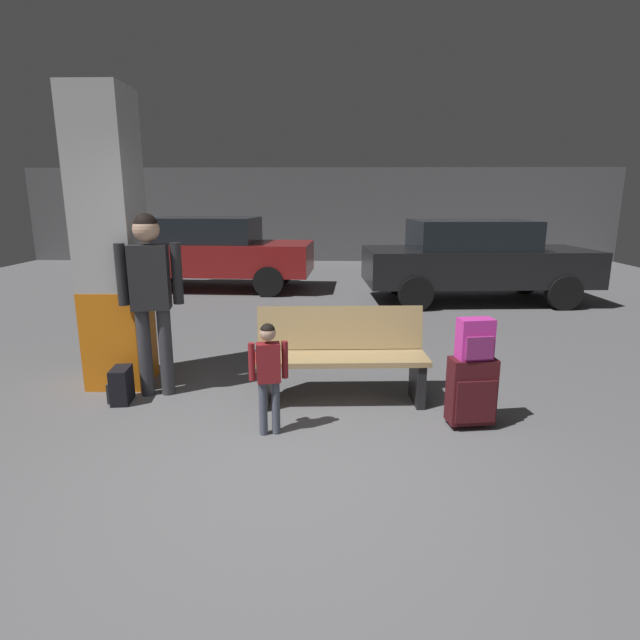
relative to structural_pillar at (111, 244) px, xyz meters
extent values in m
cube|color=slate|center=(1.86, 2.03, -1.50)|extent=(18.00, 18.00, 0.10)
cube|color=#565658|center=(1.86, 10.89, -0.05)|extent=(18.00, 0.12, 2.80)
cube|color=orange|center=(0.00, 0.00, -0.95)|extent=(0.57, 0.57, 1.00)
cube|color=#B2B2B2|center=(0.00, 0.00, 0.51)|extent=(0.56, 0.56, 1.92)
cube|color=tan|center=(2.29, -0.50, -1.01)|extent=(1.62, 0.52, 0.05)
cube|color=tan|center=(2.28, -0.25, -0.78)|extent=(1.60, 0.19, 0.42)
cube|color=black|center=(1.57, -0.53, -1.24)|extent=(0.10, 0.40, 0.41)
cube|color=black|center=(3.01, -0.46, -1.24)|extent=(0.10, 0.40, 0.41)
cube|color=#471419|center=(3.37, -0.99, -1.13)|extent=(0.40, 0.25, 0.56)
cube|color=#471419|center=(3.39, -1.10, -1.19)|extent=(0.34, 0.07, 0.36)
cube|color=#A5A5AA|center=(3.36, -0.91, -0.86)|extent=(0.14, 0.04, 0.02)
cylinder|color=black|center=(3.20, -0.93, -1.43)|extent=(0.02, 0.05, 0.04)
cylinder|color=black|center=(3.52, -0.88, -1.43)|extent=(0.02, 0.05, 0.04)
cube|color=#D833A5|center=(3.37, -0.99, -0.68)|extent=(0.30, 0.20, 0.34)
cube|color=#8E2B70|center=(3.39, -1.08, -0.73)|extent=(0.23, 0.07, 0.19)
cylinder|color=black|center=(3.37, -0.99, -0.52)|extent=(0.06, 0.03, 0.02)
cylinder|color=#4C5160|center=(1.74, -1.16, -1.22)|extent=(0.07, 0.07, 0.46)
cylinder|color=#4C5160|center=(1.64, -1.19, -1.22)|extent=(0.07, 0.07, 0.46)
cube|color=maroon|center=(1.69, -1.17, -0.83)|extent=(0.21, 0.15, 0.32)
cylinder|color=maroon|center=(1.82, -1.14, -0.82)|extent=(0.05, 0.05, 0.31)
cylinder|color=maroon|center=(1.56, -1.20, -0.82)|extent=(0.05, 0.05, 0.31)
sphere|color=tan|center=(1.69, -1.17, -0.59)|extent=(0.13, 0.13, 0.13)
sphere|color=black|center=(1.69, -1.17, -0.57)|extent=(0.12, 0.12, 0.12)
cylinder|color=red|center=(1.60, -1.10, -0.82)|extent=(0.06, 0.06, 0.10)
cylinder|color=red|center=(1.60, -1.10, -0.74)|extent=(0.01, 0.01, 0.06)
cylinder|color=#38383D|center=(0.57, -0.30, -1.02)|extent=(0.13, 0.13, 0.86)
cylinder|color=#38383D|center=(0.38, -0.33, -1.02)|extent=(0.13, 0.13, 0.86)
cube|color=#232326|center=(0.48, -0.32, -0.28)|extent=(0.38, 0.26, 0.61)
cylinder|color=#232326|center=(0.72, -0.28, -0.25)|extent=(0.10, 0.10, 0.58)
cylinder|color=#232326|center=(0.23, -0.36, -0.25)|extent=(0.10, 0.10, 0.58)
sphere|color=tan|center=(0.48, -0.32, 0.17)|extent=(0.24, 0.24, 0.24)
sphere|color=black|center=(0.48, -0.32, 0.20)|extent=(0.23, 0.23, 0.23)
cube|color=black|center=(0.21, -0.53, -1.28)|extent=(0.19, 0.30, 0.34)
cube|color=#28282D|center=(0.11, -0.54, -1.33)|extent=(0.06, 0.23, 0.19)
cylinder|color=black|center=(0.21, -0.53, -1.12)|extent=(0.03, 0.06, 0.02)
cube|color=maroon|center=(-0.31, 5.75, -0.78)|extent=(4.18, 1.92, 0.64)
cube|color=black|center=(-0.46, 5.76, -0.20)|extent=(2.18, 1.65, 0.52)
cylinder|color=black|center=(1.03, 6.48, -1.15)|extent=(0.61, 0.23, 0.60)
cylinder|color=black|center=(0.95, 4.88, -1.15)|extent=(0.61, 0.23, 0.60)
cylinder|color=black|center=(-1.56, 6.62, -1.15)|extent=(0.61, 0.23, 0.60)
cylinder|color=black|center=(-1.65, 5.02, -1.15)|extent=(0.61, 0.23, 0.60)
cube|color=black|center=(4.89, 4.50, -0.78)|extent=(4.19, 1.93, 0.64)
cube|color=black|center=(4.74, 4.49, -0.20)|extent=(2.18, 1.66, 0.52)
cylinder|color=black|center=(6.14, 5.37, -1.15)|extent=(0.61, 0.23, 0.60)
cylinder|color=black|center=(6.23, 3.77, -1.15)|extent=(0.61, 0.23, 0.60)
cylinder|color=black|center=(3.54, 5.22, -1.15)|extent=(0.61, 0.23, 0.60)
cylinder|color=black|center=(3.63, 3.62, -1.15)|extent=(0.61, 0.23, 0.60)
camera|label=1|loc=(2.19, -5.05, 0.44)|focal=28.67mm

